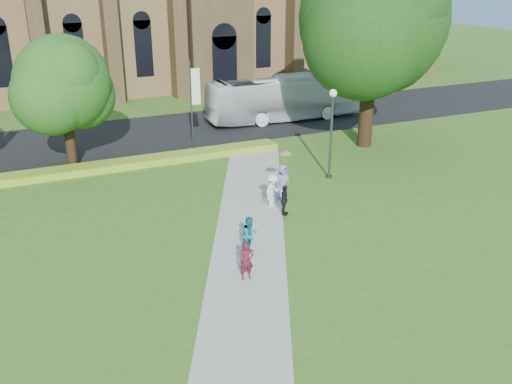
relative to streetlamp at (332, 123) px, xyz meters
name	(u,v)px	position (x,y,z in m)	size (l,w,h in m)	color
ground	(258,249)	(-7.50, -6.50, -3.30)	(160.00, 160.00, 0.00)	#3F641E
road	(147,134)	(-7.50, 13.50, -3.29)	(160.00, 10.00, 0.02)	black
footpath	(249,239)	(-7.50, -5.50, -3.28)	(3.20, 30.00, 0.04)	#B2B2A8
flower_hedge	(142,162)	(-9.50, 6.70, -3.07)	(18.00, 1.40, 0.45)	#BECC28
streetlamp	(332,123)	(0.00, 0.00, 0.00)	(0.44, 0.44, 5.24)	#38383D
large_tree	(373,20)	(5.50, 4.50, 5.07)	(9.60, 9.60, 13.20)	#332114
street_tree_1	(63,83)	(-13.50, 8.00, 1.93)	(5.60, 5.60, 8.05)	#332114
banner_pole_0	(193,99)	(-5.39, 8.70, 0.09)	(0.70, 0.10, 6.00)	#38383D
tour_coach	(284,98)	(3.53, 13.00, -1.54)	(2.92, 12.49, 3.48)	silver
pedestrian_0	(246,261)	(-9.01, -8.69, -2.47)	(0.58, 0.38, 1.58)	#561324
pedestrian_1	(250,235)	(-8.00, -6.74, -2.41)	(0.82, 0.64, 1.68)	#18697A
pedestrian_2	(273,191)	(-4.96, -2.63, -2.37)	(1.14, 0.66, 1.77)	silver
pedestrian_3	(284,200)	(-4.85, -3.75, -2.47)	(0.92, 0.38, 1.56)	black
pedestrian_4	(283,182)	(-3.98, -1.82, -2.30)	(0.93, 0.61, 1.90)	gray
parasol	(285,158)	(-3.80, -1.72, -1.04)	(0.71, 0.71, 0.62)	#C78CA4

